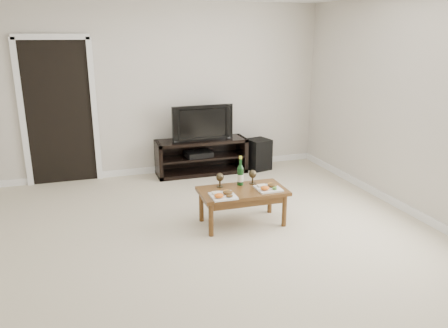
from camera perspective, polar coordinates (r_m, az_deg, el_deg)
floor at (r=4.61m, az=-0.72°, el=-10.85°), size 5.50×5.50×0.00m
back_wall at (r=6.83m, az=-7.73°, el=9.54°), size 5.00×0.04×2.60m
doorway at (r=6.74m, az=-20.72°, el=6.16°), size 0.90×0.02×2.05m
media_console at (r=6.87m, az=-2.97°, el=0.98°), size 1.41×0.45×0.55m
television at (r=6.75m, az=-3.03°, el=5.49°), size 0.96×0.17×0.55m
av_receiver at (r=6.84m, az=-3.35°, el=1.33°), size 0.43×0.34×0.08m
subwoofer at (r=7.11m, az=4.50°, el=1.28°), size 0.40×0.40×0.50m
coffee_table at (r=5.07m, az=2.40°, el=-5.58°), size 1.00×0.55×0.42m
plate_left at (r=4.76m, az=-0.12°, el=-3.93°), size 0.27×0.27×0.07m
plate_right at (r=5.01m, az=5.80°, el=-2.94°), size 0.27×0.27×0.07m
wine_bottle at (r=5.09m, az=2.15°, el=-0.87°), size 0.07×0.07×0.35m
goblet_left at (r=5.05m, az=-0.54°, el=-2.11°), size 0.09×0.09×0.17m
goblet_right at (r=5.17m, az=3.75°, el=-1.69°), size 0.09×0.09×0.17m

